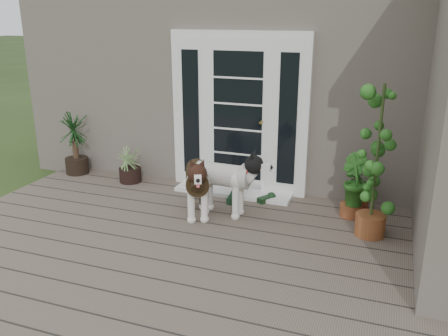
% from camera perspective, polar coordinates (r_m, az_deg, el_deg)
% --- Properties ---
extents(deck, '(6.20, 4.60, 0.12)m').
position_cam_1_polar(deck, '(4.79, -4.51, -12.24)').
color(deck, '#6B5B4C').
rests_on(deck, ground).
extents(house_main, '(7.40, 4.00, 3.10)m').
position_cam_1_polar(house_main, '(8.24, 7.74, 11.57)').
color(house_main, '#665E54').
rests_on(house_main, ground).
extents(door_unit, '(1.90, 0.14, 2.15)m').
position_cam_1_polar(door_unit, '(6.39, 1.78, 6.57)').
color(door_unit, white).
rests_on(door_unit, deck).
extents(door_step, '(1.60, 0.40, 0.05)m').
position_cam_1_polar(door_step, '(6.50, 1.13, -2.86)').
color(door_step, white).
rests_on(door_step, deck).
extents(brindle_dog, '(0.70, 0.94, 0.72)m').
position_cam_1_polar(brindle_dog, '(5.70, -3.26, -2.38)').
color(brindle_dog, '#362613').
rests_on(brindle_dog, deck).
extents(white_dog, '(0.90, 0.41, 0.74)m').
position_cam_1_polar(white_dog, '(5.74, -0.14, -2.14)').
color(white_dog, white).
rests_on(white_dog, deck).
extents(spider_plant, '(0.68, 0.68, 0.57)m').
position_cam_1_polar(spider_plant, '(7.00, -11.31, 0.57)').
color(spider_plant, '#839E61').
rests_on(spider_plant, deck).
extents(yucca, '(0.83, 0.83, 0.96)m').
position_cam_1_polar(yucca, '(7.54, -17.53, 2.88)').
color(yucca, black).
rests_on(yucca, deck).
extents(herb_a, '(0.54, 0.54, 0.50)m').
position_cam_1_polar(herb_a, '(6.13, 16.05, -2.73)').
color(herb_a, '#1A4C15').
rests_on(herb_a, deck).
extents(herb_b, '(0.53, 0.53, 0.57)m').
position_cam_1_polar(herb_b, '(5.90, 15.23, -3.11)').
color(herb_b, '#21651D').
rests_on(herb_b, deck).
extents(herb_c, '(0.40, 0.40, 0.57)m').
position_cam_1_polar(herb_c, '(6.13, 24.01, -3.26)').
color(herb_c, '#1D6520').
rests_on(herb_c, deck).
extents(sapling, '(0.55, 0.55, 1.75)m').
position_cam_1_polar(sapling, '(5.27, 17.94, 0.89)').
color(sapling, '#164F17').
rests_on(sapling, deck).
extents(clog_left, '(0.19, 0.36, 0.10)m').
position_cam_1_polar(clog_left, '(6.23, 1.14, -3.56)').
color(clog_left, black).
rests_on(clog_left, deck).
extents(clog_right, '(0.27, 0.32, 0.09)m').
position_cam_1_polar(clog_right, '(6.25, 5.14, -3.65)').
color(clog_right, black).
rests_on(clog_right, deck).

